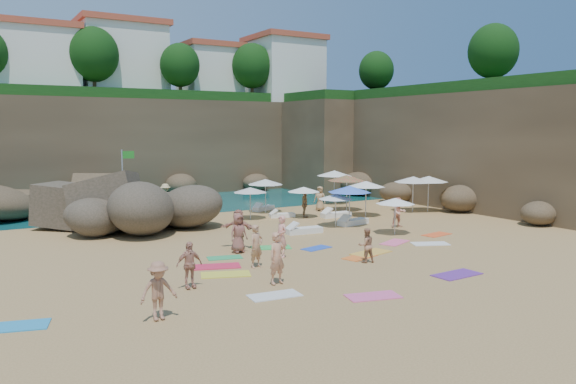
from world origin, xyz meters
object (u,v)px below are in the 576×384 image
flag_pole (125,173)px  lounger_0 (194,215)px  parasol_2 (265,182)px  person_stand_6 (281,236)px  person_stand_1 (366,245)px  parasol_0 (250,190)px  person_stand_3 (305,204)px  person_stand_4 (320,199)px  person_stand_0 (256,246)px  person_stand_5 (157,217)px  person_stand_2 (166,198)px  parasol_1 (304,189)px  rock_outcrop (150,228)px

flag_pole → lounger_0: bearing=-47.9°
parasol_2 → person_stand_6: bearing=-115.4°
person_stand_6 → person_stand_1: bearing=41.9°
parasol_0 → person_stand_3: parasol_0 is taller
lounger_0 → person_stand_4: bearing=-11.1°
person_stand_0 → person_stand_5: size_ratio=1.10×
person_stand_1 → parasol_0: bearing=-81.1°
person_stand_0 → person_stand_4: size_ratio=1.04×
person_stand_2 → flag_pole: bearing=4.0°
person_stand_1 → person_stand_6: person_stand_6 is taller
person_stand_6 → parasol_1: bearing=140.2°
rock_outcrop → person_stand_2: 6.12m
parasol_1 → person_stand_1: size_ratio=1.42×
person_stand_6 → lounger_0: bearing=174.3°
flag_pole → lounger_0: size_ratio=2.09×
rock_outcrop → person_stand_1: rock_outcrop is taller
rock_outcrop → person_stand_4: size_ratio=4.79×
person_stand_0 → person_stand_3: 12.92m
parasol_0 → person_stand_5: (-6.27, -1.13, -1.03)m
person_stand_3 → flag_pole: bearing=91.1°
person_stand_5 → parasol_2: bearing=-10.9°
person_stand_3 → person_stand_6: bearing=-179.0°
person_stand_3 → person_stand_4: size_ratio=1.01×
parasol_0 → person_stand_5: size_ratio=1.33×
flag_pole → person_stand_5: bearing=-91.5°
flag_pole → lounger_0: (3.32, -3.67, -2.55)m
rock_outcrop → flag_pole: (0.19, 5.78, 2.70)m
parasol_2 → lounger_0: 5.25m
flag_pole → parasol_0: size_ratio=2.01×
person_stand_2 → person_stand_5: bearing=80.6°
parasol_1 → person_stand_2: bearing=134.6°
parasol_1 → person_stand_0: 12.89m
parasol_0 → parasol_1: bearing=-20.1°
person_stand_2 → person_stand_6: (0.05, -15.45, -0.04)m
person_stand_2 → lounger_0: bearing=115.8°
rock_outcrop → person_stand_1: bearing=-67.0°
person_stand_3 → person_stand_5: person_stand_3 is taller
person_stand_2 → person_stand_4: 10.41m
lounger_0 → person_stand_0: size_ratio=1.16×
parasol_0 → lounger_0: size_ratio=1.04×
rock_outcrop → person_stand_4: 12.01m
person_stand_1 → person_stand_4: (6.58, 13.25, 0.11)m
lounger_0 → person_stand_1: (1.88, -14.82, 0.57)m
rock_outcrop → person_stand_2: bearing=62.9°
person_stand_3 → parasol_0: bearing=109.1°
lounger_0 → person_stand_4: size_ratio=1.20×
parasol_0 → person_stand_1: size_ratio=1.44×
parasol_0 → person_stand_3: size_ratio=1.23×
person_stand_5 → person_stand_6: (2.80, -8.71, 0.12)m
person_stand_3 → lounger_0: bearing=98.5°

